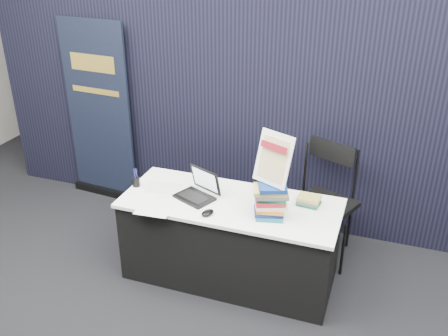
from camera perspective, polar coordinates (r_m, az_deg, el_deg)
floor at (r=4.13m, az=-1.90°, el=-16.56°), size 8.00×8.00×0.00m
wall_back at (r=6.99m, az=10.40°, el=17.04°), size 8.00×0.02×3.50m
drape_partition at (r=4.84m, az=4.82°, el=6.67°), size 6.00×0.08×2.40m
display_table at (r=4.31m, az=0.70°, el=-8.18°), size 1.80×0.75×0.75m
laptop at (r=4.16m, az=-3.19°, el=-2.57°), size 0.37×0.36×0.24m
mouse at (r=3.92m, az=-1.89°, el=-5.13°), size 0.11×0.14×0.04m
brochure_left at (r=4.25m, az=-5.92°, el=-2.92°), size 0.33×0.28×0.00m
brochure_mid at (r=4.03m, az=-8.04°, el=-4.79°), size 0.29×0.22×0.00m
brochure_right at (r=4.34m, az=-6.99°, el=-2.31°), size 0.33×0.26×0.00m
pen_cup at (r=4.39m, az=-10.02°, el=-1.56°), size 0.08×0.08×0.08m
book_stack_tall at (r=3.85m, az=5.35°, el=-3.73°), size 0.27×0.23×0.28m
book_stack_short at (r=4.10m, az=9.66°, el=-3.67°), size 0.19×0.15×0.08m
info_sign at (r=3.73m, az=5.68°, el=0.98°), size 0.32×0.23×0.41m
pullup_banner at (r=5.58m, az=-13.99°, el=5.07°), size 0.84×0.17×1.97m
stacking_chair at (r=4.58m, az=11.46°, el=-3.37°), size 0.63×0.64×1.06m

